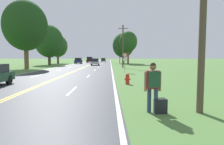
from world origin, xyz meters
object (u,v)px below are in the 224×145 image
suitcase (160,106)px  tree_mid_treeline (128,42)px  tree_right_cluster (49,41)px  car_dark_blue_suv_mid_far (78,61)px  tree_far_back (58,46)px  fire_hydrant (127,79)px  car_silver_hatchback_mid_near (95,62)px  tree_left_verge (25,26)px  car_white_van_horizon (90,59)px  traffic_sign (125,58)px  hitchhiker_person (153,82)px  car_dark_grey_hatchback_distant (103,60)px  tree_behind_sign (123,45)px  car_maroon_van_receding (90,60)px

suitcase → tree_mid_treeline: tree_mid_treeline is taller
tree_right_cluster → car_dark_blue_suv_mid_far: bearing=57.2°
tree_right_cluster → car_dark_blue_suv_mid_far: 11.63m
tree_far_back → tree_right_cluster: bearing=-87.7°
fire_hydrant → car_silver_hatchback_mid_near: size_ratio=0.21×
tree_left_verge → car_white_van_horizon: bearing=83.6°
traffic_sign → tree_mid_treeline: 28.64m
hitchhiker_person → traffic_sign: size_ratio=0.72×
hitchhiker_person → suitcase: size_ratio=3.18×
suitcase → car_dark_blue_suv_mid_far: bearing=7.5°
tree_mid_treeline → tree_far_back: size_ratio=1.05×
suitcase → car_silver_hatchback_mid_near: size_ratio=0.15×
car_white_van_horizon → hitchhiker_person: bearing=-174.6°
fire_hydrant → hitchhiker_person: bearing=-88.2°
car_dark_grey_hatchback_distant → car_white_van_horizon: (-6.00, 8.68, 0.16)m
suitcase → car_white_van_horizon: car_white_van_horizon is taller
tree_far_back → car_dark_grey_hatchback_distant: size_ratio=2.29×
hitchhiker_person → car_dark_blue_suv_mid_far: 52.13m
traffic_sign → tree_mid_treeline: size_ratio=0.29×
car_dark_blue_suv_mid_far → car_white_van_horizon: car_white_van_horizon is taller
tree_left_verge → fire_hydrant: bearing=-51.4°
tree_behind_sign → car_dark_blue_suv_mid_far: bearing=-170.6°
tree_far_back → hitchhiker_person: bearing=-72.1°
car_dark_blue_suv_mid_far → car_maroon_van_receding: 10.20m
hitchhiker_person → fire_hydrant: 7.62m
car_maroon_van_receding → tree_left_verge: bearing=169.8°
tree_left_verge → tree_behind_sign: bearing=55.6°
tree_mid_treeline → tree_behind_sign: bearing=97.4°
fire_hydrant → tree_far_back: 47.46m
suitcase → tree_right_cluster: bearing=17.0°
traffic_sign → tree_left_verge: size_ratio=0.22×
tree_mid_treeline → car_dark_blue_suv_mid_far: size_ratio=1.77×
tree_behind_sign → car_white_van_horizon: 27.02m
tree_far_back → car_dark_grey_hatchback_distant: 21.16m
fire_hydrant → tree_left_verge: 25.51m
suitcase → tree_right_cluster: tree_right_cluster is taller
tree_mid_treeline → car_dark_blue_suv_mid_far: 15.59m
hitchhiker_person → tree_right_cluster: (-16.37, 42.16, 4.64)m
tree_right_cluster → car_dark_grey_hatchback_distant: 29.18m
car_dark_grey_hatchback_distant → tree_behind_sign: bearing=22.1°
tree_behind_sign → car_silver_hatchback_mid_near: bearing=-119.5°
fire_hydrant → car_white_van_horizon: bearing=98.0°
tree_left_verge → car_dark_grey_hatchback_distant: 43.36m
fire_hydrant → car_silver_hatchback_mid_near: car_silver_hatchback_mid_near is taller
traffic_sign → tree_behind_sign: 35.16m
traffic_sign → car_dark_blue_suv_mid_far: size_ratio=0.51×
tree_right_cluster → tree_far_back: 9.69m
tree_right_cluster → car_maroon_van_receding: tree_right_cluster is taller
hitchhiker_person → fire_hydrant: bearing=-2.8°
suitcase → tree_right_cluster: 45.69m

